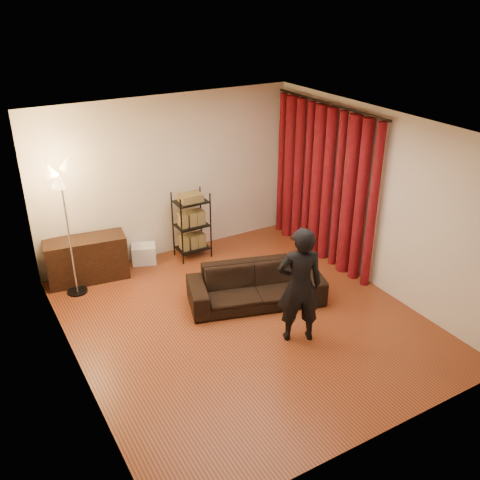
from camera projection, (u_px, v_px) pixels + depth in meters
floor at (245, 320)px, 7.45m from camera, size 5.00×5.00×0.00m
ceiling at (245, 129)px, 6.27m from camera, size 5.00×5.00×0.00m
wall_back at (168, 177)px, 8.81m from camera, size 5.00×0.00×5.00m
wall_front at (382, 333)px, 4.91m from camera, size 5.00×0.00×5.00m
wall_left at (68, 277)px, 5.85m from camera, size 0.00×5.00×5.00m
wall_right at (376, 201)px, 7.87m from camera, size 0.00×5.00×5.00m
curtain_rod at (329, 104)px, 8.17m from camera, size 0.04×2.65×0.04m
curtain at (322, 184)px, 8.73m from camera, size 0.22×2.65×2.55m
sofa at (256, 285)px, 7.76m from camera, size 2.09×1.29×0.57m
person at (300, 285)px, 6.75m from camera, size 0.69×0.59×1.60m
media_cabinet at (87, 259)px, 8.33m from camera, size 1.27×0.62×0.71m
storage_boxes at (145, 254)px, 8.92m from camera, size 0.47×0.43×0.32m
wire_shelf at (192, 225)px, 8.96m from camera, size 0.59×0.47×1.16m
floor_lamp at (68, 232)px, 7.69m from camera, size 0.44×0.44×2.03m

